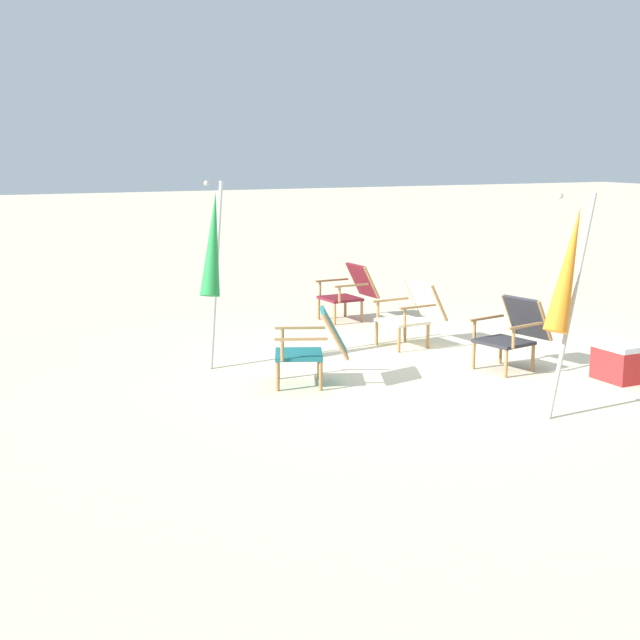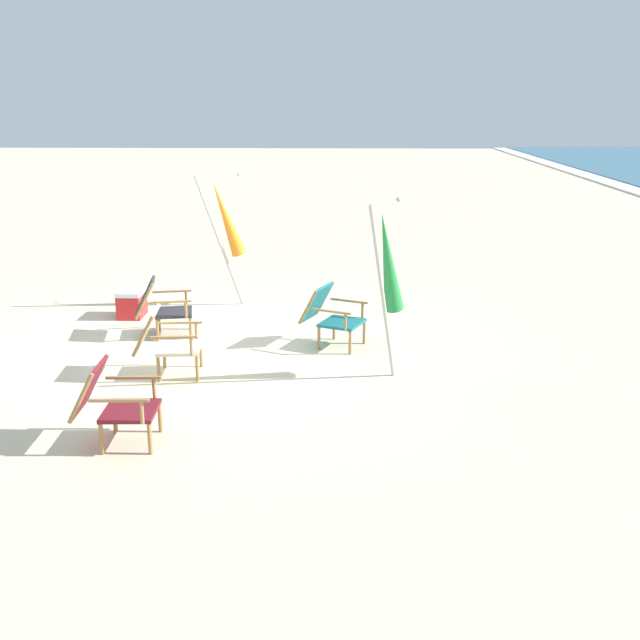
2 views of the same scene
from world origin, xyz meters
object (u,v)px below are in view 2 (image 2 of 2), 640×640
(beach_chair_front_left, at_px, (165,340))
(umbrella_furled_orange, at_px, (226,220))
(beach_chair_front_right, at_px, (161,305))
(cooler_box, at_px, (132,303))
(beach_chair_mid_center, at_px, (112,400))
(beach_chair_back_left, at_px, (330,313))
(umbrella_furled_green, at_px, (388,264))

(beach_chair_front_left, distance_m, umbrella_furled_orange, 3.18)
(beach_chair_front_right, relative_size, cooler_box, 1.71)
(cooler_box, bearing_deg, beach_chair_mid_center, 12.94)
(beach_chair_mid_center, bearing_deg, umbrella_furled_orange, 175.67)
(beach_chair_back_left, relative_size, umbrella_furled_orange, 0.45)
(beach_chair_back_left, xyz_separation_m, beach_chair_front_right, (-0.33, -2.27, 0.00))
(beach_chair_front_left, distance_m, beach_chair_front_right, 1.52)
(umbrella_furled_orange, bearing_deg, beach_chair_front_left, -5.44)
(umbrella_furled_green, distance_m, cooler_box, 4.50)
(umbrella_furled_green, bearing_deg, umbrella_furled_orange, -144.56)
(umbrella_furled_orange, xyz_separation_m, umbrella_furled_green, (3.15, 2.24, 0.02))
(beach_chair_mid_center, relative_size, umbrella_furled_orange, 0.39)
(beach_chair_front_left, xyz_separation_m, beach_chair_mid_center, (1.80, -0.08, 0.00))
(beach_chair_front_left, relative_size, umbrella_furled_green, 0.38)
(beach_chair_back_left, height_order, beach_chair_front_right, beach_chair_front_right)
(beach_chair_back_left, xyz_separation_m, umbrella_furled_green, (1.25, 0.64, 0.92))
(beach_chair_front_left, height_order, umbrella_furled_orange, umbrella_furled_orange)
(beach_chair_mid_center, xyz_separation_m, cooler_box, (-4.19, -0.96, -0.22))
(beach_chair_mid_center, bearing_deg, beach_chair_front_left, 177.53)
(beach_chair_back_left, height_order, beach_chair_mid_center, beach_chair_mid_center)
(beach_chair_front_left, bearing_deg, cooler_box, -156.44)
(beach_chair_mid_center, xyz_separation_m, beach_chair_front_right, (-3.28, -0.31, -0.00))
(beach_chair_front_left, bearing_deg, beach_chair_mid_center, -2.47)
(beach_chair_mid_center, bearing_deg, umbrella_furled_green, 123.08)
(beach_chair_front_left, relative_size, beach_chair_mid_center, 1.00)
(umbrella_furled_green, bearing_deg, beach_chair_back_left, -152.76)
(beach_chair_front_right, xyz_separation_m, cooler_box, (-0.91, -0.65, -0.22))
(cooler_box, bearing_deg, beach_chair_front_left, 23.56)
(beach_chair_front_left, relative_size, beach_chair_front_right, 0.95)
(beach_chair_back_left, relative_size, beach_chair_mid_center, 1.16)
(cooler_box, bearing_deg, umbrella_furled_orange, 116.27)
(umbrella_furled_orange, bearing_deg, beach_chair_mid_center, -4.33)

